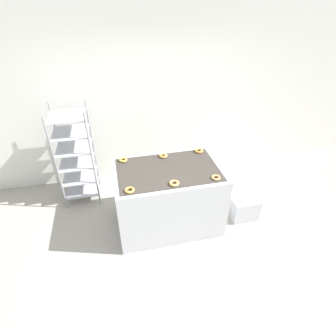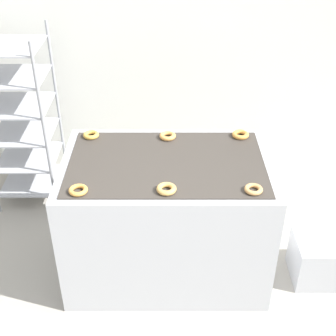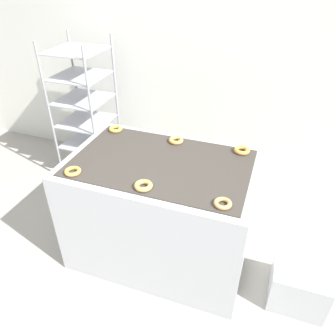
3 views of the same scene
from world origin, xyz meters
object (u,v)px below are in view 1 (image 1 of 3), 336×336
donut_near_right (216,178)px  donut_far_right (199,151)px  donut_near_center (174,183)px  baking_rack_cart (76,155)px  donut_far_left (123,160)px  donut_far_center (163,156)px  fryer_machine (168,197)px  donut_near_left (130,190)px  glaze_bin (243,207)px

donut_near_right → donut_far_right: (0.01, 0.67, 0.00)m
donut_near_center → donut_near_right: 0.53m
donut_near_right → baking_rack_cart: bearing=144.7°
donut_near_center → donut_near_right: size_ratio=1.09×
donut_far_left → donut_far_center: size_ratio=0.97×
fryer_machine → donut_near_left: donut_near_left is taller
donut_far_center → donut_near_center: bearing=-90.9°
glaze_bin → donut_near_left: size_ratio=3.40×
glaze_bin → donut_near_right: (-0.60, -0.21, 0.78)m
donut_far_left → donut_far_right: size_ratio=0.94×
baking_rack_cart → donut_near_right: (1.75, -1.24, 0.16)m
donut_near_center → donut_far_right: 0.86m
donut_near_right → donut_far_right: bearing=89.3°
glaze_bin → donut_far_left: size_ratio=3.44×
fryer_machine → donut_near_right: bearing=-32.1°
donut_far_left → donut_near_right: bearing=-32.0°
fryer_machine → baking_rack_cart: bearing=143.4°
donut_near_left → donut_far_left: (-0.02, 0.68, 0.00)m
fryer_machine → donut_far_center: (0.01, 0.32, 0.48)m
fryer_machine → donut_near_center: 0.58m
baking_rack_cart → donut_far_left: baking_rack_cart is taller
fryer_machine → donut_far_right: size_ratio=11.50×
donut_far_center → donut_far_right: (0.53, 0.02, 0.00)m
donut_near_right → donut_far_center: bearing=128.4°
glaze_bin → donut_far_right: 1.08m
baking_rack_cart → donut_near_right: size_ratio=13.68×
glaze_bin → donut_far_right: size_ratio=3.24×
donut_near_center → baking_rack_cart: bearing=134.6°
fryer_machine → donut_far_right: donut_far_right is taller
donut_near_left → donut_far_center: bearing=50.9°
donut_near_left → fryer_machine: bearing=32.5°
donut_near_left → donut_near_right: same height
baking_rack_cart → donut_near_left: (0.70, -1.25, 0.16)m
fryer_machine → baking_rack_cart: size_ratio=0.92×
donut_near_right → donut_far_left: bearing=148.0°
donut_near_center → donut_far_right: size_ratio=1.00×
glaze_bin → donut_near_center: size_ratio=3.24×
baking_rack_cart → donut_far_right: size_ratio=12.55×
donut_far_right → baking_rack_cart: bearing=162.1°
glaze_bin → donut_near_center: (-1.13, -0.21, 0.78)m
donut_near_left → donut_far_right: size_ratio=0.95×
glaze_bin → donut_near_right: donut_near_right is taller
fryer_machine → donut_far_center: donut_far_center is taller
glaze_bin → baking_rack_cart: bearing=156.3°
baking_rack_cart → donut_near_center: size_ratio=12.57×
fryer_machine → donut_near_center: size_ratio=11.53×
fryer_machine → donut_far_center: size_ratio=11.90×
donut_near_left → donut_far_center: 0.85m
fryer_machine → glaze_bin: (1.12, -0.12, -0.29)m
fryer_machine → donut_near_right: size_ratio=12.54×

